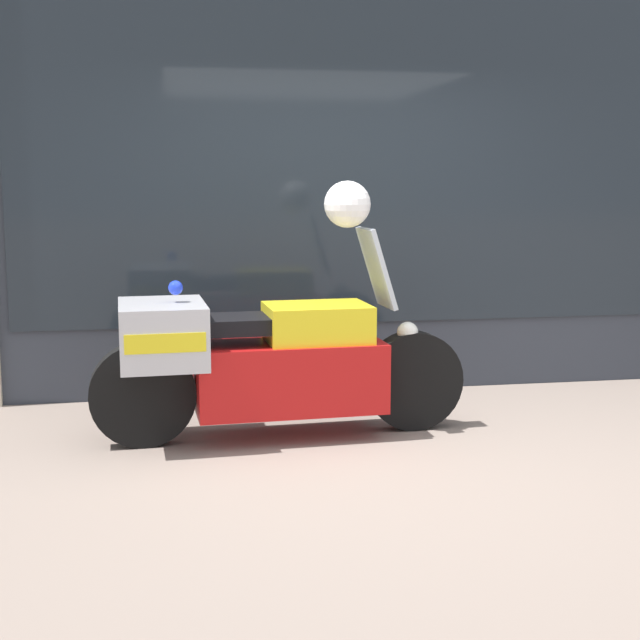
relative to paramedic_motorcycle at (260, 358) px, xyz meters
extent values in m
plane|color=gray|center=(0.70, -0.63, -0.52)|extent=(60.00, 60.00, 0.00)
cube|color=#333842|center=(0.70, 1.37, 1.29)|extent=(6.50, 0.40, 3.64)
cube|color=#1E262D|center=(1.06, 1.15, 1.34)|extent=(5.50, 0.02, 2.64)
cube|color=slate|center=(1.02, 1.38, -0.25)|extent=(5.28, 0.30, 0.55)
cube|color=silver|center=(1.02, 1.52, 0.67)|extent=(5.28, 0.02, 1.32)
cube|color=beige|center=(1.02, 1.38, 1.32)|extent=(5.28, 0.30, 0.02)
cube|color=maroon|center=(-0.86, 1.38, 1.36)|extent=(0.18, 0.04, 0.06)
cube|color=navy|center=(0.39, 1.38, 1.36)|extent=(0.18, 0.04, 0.06)
cube|color=#B7B2A8|center=(1.64, 1.38, 1.36)|extent=(0.18, 0.04, 0.06)
cube|color=#195623|center=(2.89, 1.38, 1.36)|extent=(0.18, 0.04, 0.06)
cube|color=#2D8E42|center=(-0.64, 1.31, 0.16)|extent=(0.19, 0.01, 0.27)
cube|color=red|center=(1.02, 1.31, 0.16)|extent=(0.19, 0.02, 0.27)
cube|color=yellow|center=(2.67, 1.31, 0.16)|extent=(0.19, 0.02, 0.27)
cylinder|color=black|center=(1.02, 0.05, -0.20)|extent=(0.66, 0.17, 0.65)
cylinder|color=black|center=(-0.73, -0.03, -0.20)|extent=(0.66, 0.17, 0.65)
cube|color=#B71414|center=(0.19, 0.01, -0.12)|extent=(1.22, 0.59, 0.44)
cube|color=yellow|center=(0.37, 0.02, 0.20)|extent=(0.67, 0.51, 0.27)
cube|color=black|center=(-0.08, 0.00, 0.22)|extent=(0.71, 0.44, 0.10)
cube|color=#B7B7BC|center=(-0.60, -0.03, 0.18)|extent=(0.55, 0.72, 0.38)
cube|color=yellow|center=(-0.60, -0.03, 0.18)|extent=(0.50, 0.73, 0.11)
cube|color=#B2BCC6|center=(0.76, 0.04, 0.56)|extent=(0.20, 0.38, 0.52)
sphere|color=white|center=(0.98, 0.05, 0.13)|extent=(0.14, 0.14, 0.14)
sphere|color=blue|center=(-0.52, -0.02, 0.46)|extent=(0.09, 0.09, 0.09)
sphere|color=white|center=(0.57, 0.03, 0.96)|extent=(0.30, 0.30, 0.30)
camera|label=1|loc=(-0.58, -5.51, 1.11)|focal=50.00mm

